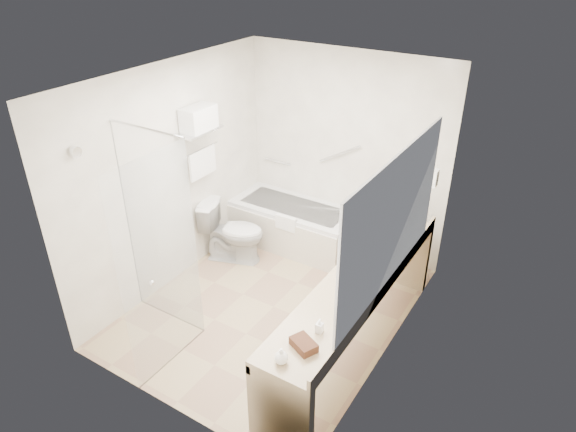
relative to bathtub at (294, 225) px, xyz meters
The scene contains 25 objects.
floor 1.36m from the bathtub, 68.05° to the right, with size 3.20×3.20×0.00m, color tan.
ceiling 2.59m from the bathtub, 68.05° to the right, with size 2.60×3.20×0.10m, color white.
wall_back 1.15m from the bathtub, 35.84° to the left, with size 2.60×0.10×2.50m, color white.
wall_front 3.04m from the bathtub, 80.02° to the right, with size 2.60×0.10×2.50m, color white.
wall_left 1.77m from the bathtub, 122.86° to the right, with size 0.10×3.20×2.50m, color white.
wall_right 2.39m from the bathtub, 34.55° to the right, with size 0.10×3.20×2.50m, color white.
bathtub is the anchor object (origin of this frame).
grab_bar_short 0.87m from the bathtub, 144.55° to the left, with size 0.03×0.03×0.40m, color silver.
grab_bar_long 1.12m from the bathtub, 35.51° to the left, with size 0.03×0.03×0.60m, color silver.
shower_enclosure 2.31m from the bathtub, 93.47° to the right, with size 0.96×0.91×2.11m.
towel_shelf 1.85m from the bathtub, 127.02° to the right, with size 0.24×0.55×0.81m.
vanity_counter 2.09m from the bathtub, 42.35° to the right, with size 0.55×2.70×0.95m.
sink 1.92m from the bathtub, 32.47° to the right, with size 0.40×0.52×0.14m, color silver.
faucet 2.07m from the bathtub, 30.20° to the right, with size 0.03×0.03×0.14m, color silver.
mirror 2.60m from the bathtub, 37.82° to the right, with size 0.02×2.00×1.20m, color silver.
hairdryer_unit 2.12m from the bathtub, ahead, with size 0.08×0.10×0.18m, color white.
toilet 0.83m from the bathtub, 123.00° to the right, with size 0.43×0.77×0.76m, color silver.
amenity_basket 2.91m from the bathtub, 57.16° to the right, with size 0.21×0.14×0.07m, color #4D2B1B.
soap_bottle_a 2.74m from the bathtub, 54.37° to the right, with size 0.06×0.12×0.06m, color white.
soap_bottle_b 3.06m from the bathtub, 60.40° to the right, with size 0.10×0.13×0.10m, color white.
water_bottle_left 1.83m from the bathtub, 22.39° to the right, with size 0.07×0.07×0.22m.
water_bottle_mid 1.71m from the bathtub, 25.91° to the right, with size 0.07×0.07×0.21m.
water_bottle_right 1.54m from the bathtub, ahead, with size 0.06×0.06×0.19m.
drinking_glass_near 1.78m from the bathtub, 26.96° to the right, with size 0.07×0.07×0.10m, color silver.
drinking_glass_far 1.67m from the bathtub, 16.22° to the right, with size 0.07×0.07×0.09m, color silver.
Camera 1 is at (2.48, -3.68, 3.62)m, focal length 32.00 mm.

